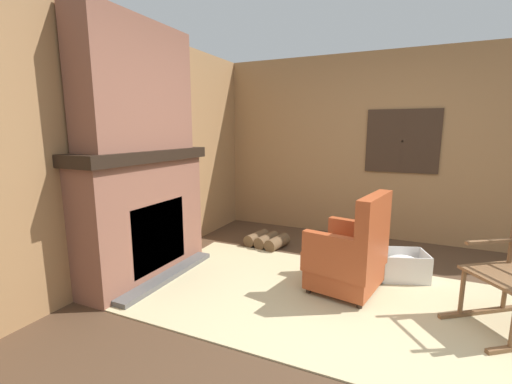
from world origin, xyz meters
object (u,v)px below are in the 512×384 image
object	(u,v)px
laundry_basket	(402,265)
storage_case	(173,141)
armchair	(350,256)
firewood_stack	(267,240)
oil_lamp_vase	(96,144)

from	to	relation	value
laundry_basket	storage_case	size ratio (longest dim) A/B	2.33
armchair	storage_case	size ratio (longest dim) A/B	4.02
armchair	storage_case	distance (m)	2.30
armchair	laundry_basket	xyz separation A→B (m)	(0.45, 0.51, -0.21)
armchair	laundry_basket	world-z (taller)	armchair
firewood_stack	storage_case	size ratio (longest dim) A/B	2.30
firewood_stack	oil_lamp_vase	world-z (taller)	oil_lamp_vase
laundry_basket	storage_case	world-z (taller)	storage_case
firewood_stack	oil_lamp_vase	size ratio (longest dim) A/B	2.49
laundry_basket	storage_case	distance (m)	2.83
armchair	firewood_stack	size ratio (longest dim) A/B	1.75
armchair	laundry_basket	distance (m)	0.71
oil_lamp_vase	storage_case	distance (m)	1.06
firewood_stack	oil_lamp_vase	xyz separation A→B (m)	(-0.84, -1.86, 1.32)
firewood_stack	laundry_basket	size ratio (longest dim) A/B	0.99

